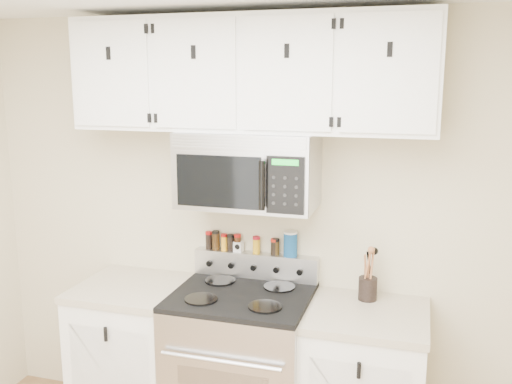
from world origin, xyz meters
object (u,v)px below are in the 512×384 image
range (242,370)px  utensil_crock (368,287)px  salt_canister (290,244)px  microwave (248,170)px

range → utensil_crock: (0.67, 0.19, 0.51)m
utensil_crock → salt_canister: salt_canister is taller
range → salt_canister: (0.21, 0.28, 0.69)m
range → microwave: (0.00, 0.13, 1.14)m
range → microwave: microwave is taller
utensil_crock → range: bearing=-164.6°
microwave → salt_canister: 0.52m
range → salt_canister: bearing=53.2°
range → salt_canister: 0.77m
range → utensil_crock: size_ratio=3.69×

